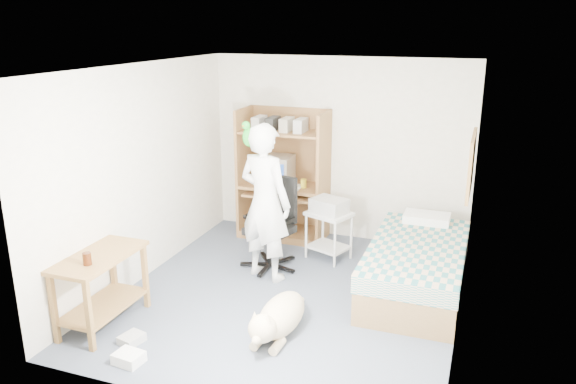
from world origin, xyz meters
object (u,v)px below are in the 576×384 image
Objects in this scene: person at (265,202)px; printer_cart at (329,228)px; side_desk at (101,279)px; office_chair at (273,236)px; computer_hutch at (284,180)px; dog at (279,317)px; bed at (416,267)px.

person is 1.08m from printer_cart.
side_desk is 0.89× the size of office_chair.
office_chair is (0.23, -1.05, -0.42)m from computer_hutch.
office_chair is at bearing -120.39° from printer_cart.
office_chair is at bearing -67.39° from person.
computer_hutch is 0.97× the size of person.
side_desk is 2.18m from office_chair.
office_chair reaches higher than dog.
side_desk is 1.98m from person.
person is (0.03, -0.31, 0.53)m from office_chair.
person is at bearing 120.29° from dog.
person is (1.11, 1.58, 0.44)m from side_desk.
dog is at bearing -128.63° from bed.
computer_hutch is 3.08m from side_desk.
computer_hutch reaches higher than dog.
computer_hutch is at bearing 111.85° from dog.
side_desk reaches higher than dog.
person is at bearing -67.39° from office_chair.
dog is at bearing 134.14° from person.
person is 1.59× the size of dog.
office_chair is 0.61m from person.
side_desk reaches higher than printer_cart.
bed is 1.31m from printer_cart.
printer_cart reaches higher than dog.
side_desk is at bearing -147.50° from bed.
office_chair reaches higher than bed.
dog is 1.85× the size of printer_cart.
printer_cart is (0.59, 0.47, 0.01)m from office_chair.
computer_hutch is 1.08m from printer_cart.
computer_hutch is 0.89× the size of bed.
person reaches higher than bed.
side_desk is 0.54× the size of person.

